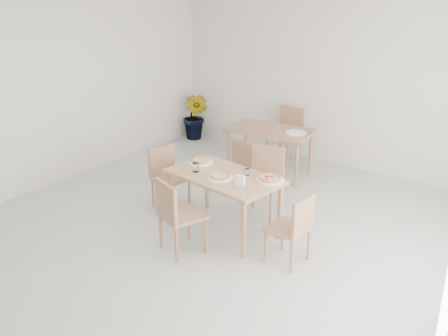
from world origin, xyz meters
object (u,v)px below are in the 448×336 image
Objects in this scene: pizza_pepperoni at (270,178)px; plate_empty at (296,133)px; plate_mushroom at (220,178)px; chair_west at (167,173)px; tumbler_b at (247,172)px; main_table at (224,182)px; tumbler_a at (196,167)px; chair_back_n at (287,131)px; plate_pepperoni at (270,180)px; napkin_holder at (240,181)px; chair_east at (294,225)px; pizza_margherita at (200,160)px; potted_plant at (196,116)px; second_table at (270,135)px; chair_back_s at (247,161)px; pizza_mushroom at (220,176)px; chair_north at (265,176)px; plate_margherita at (200,162)px; chair_south at (176,212)px.

plate_empty is at bearing 110.77° from pizza_pepperoni.
chair_west is at bearing 166.86° from plate_mushroom.
tumbler_b is at bearing -78.17° from chair_west.
main_table is 0.39m from tumbler_a.
tumbler_a is 0.12× the size of chair_back_n.
plate_empty is (0.19, 2.13, -0.05)m from tumbler_a.
plate_mushroom is 2.14m from plate_empty.
napkin_holder reaches higher than plate_pepperoni.
chair_east is 3.16× the size of pizza_margherita.
second_table is at bearing -18.83° from potted_plant.
napkin_holder is at bearing -21.33° from pizza_margherita.
napkin_holder is 0.43× the size of plate_empty.
chair_back_n is (-0.14, 1.39, 0.09)m from chair_back_s.
pizza_margherita is at bearing 118.35° from tumbler_a.
chair_west is 9.92× the size of tumbler_b.
tumbler_a is 0.14× the size of chair_back_s.
potted_plant is at bearing 43.17° from chair_west.
pizza_margherita is 0.83× the size of pizza_mushroom.
pizza_pepperoni is 0.40m from napkin_holder.
second_table is at bearing 96.21° from tumbler_a.
potted_plant is (-2.67, 2.69, -0.20)m from main_table.
chair_back_s is 2.48× the size of plate_empty.
plate_mushroom is 1.51m from chair_back_s.
chair_west is at bearing -95.94° from chair_back_n.
main_table is 0.58m from plate_pepperoni.
main_table is 1.62× the size of chair_north.
chair_north reaches higher than plate_mushroom.
napkin_holder is (0.85, -0.33, 0.06)m from plate_margherita.
napkin_holder reaches higher than plate_margherita.
chair_back_n reaches higher than plate_empty.
chair_south reaches higher than plate_empty.
plate_mushroom is 0.99× the size of pizza_mushroom.
plate_empty is at bearing 89.82° from chair_north.
main_table is 10.99× the size of napkin_holder.
pizza_mushroom is (0.00, 0.00, 0.02)m from plate_mushroom.
potted_plant is (-2.18, 2.53, -0.30)m from plate_margherita.
chair_south is 1.15× the size of chair_back_s.
pizza_pepperoni is 0.94m from tumbler_a.
pizza_mushroom is (0.52, -0.28, 0.02)m from plate_margherita.
pizza_pepperoni is 2.38× the size of napkin_holder.
chair_south is 1.31m from chair_west.
pizza_mushroom is 1.52m from chair_back_s.
second_table is at bearing 121.89° from plate_pepperoni.
chair_back_n is (-0.89, 2.50, -0.25)m from tumbler_b.
plate_pepperoni is at bearing 29.40° from plate_mushroom.
chair_back_s is 2.59m from potted_plant.
chair_back_n reaches higher than second_table.
plate_margherita is at bearing 179.56° from tumbler_b.
chair_east is 0.89× the size of potted_plant.
chair_east reaches higher than chair_back_s.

